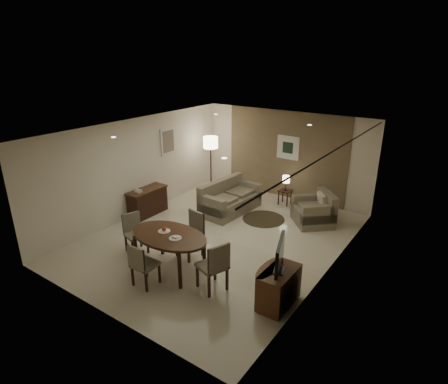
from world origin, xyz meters
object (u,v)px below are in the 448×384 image
Objects in this scene: dining_table at (170,252)px; chair_near at (145,264)px; chair_far at (189,236)px; console_desk at (148,202)px; tv_cabinet at (279,287)px; side_table at (285,197)px; armchair at (313,208)px; floor_lamp at (211,165)px; chair_left at (136,234)px; sofa at (230,197)px; chair_right at (212,265)px.

chair_near is at bearing -93.16° from dining_table.
console_desk is at bearing 164.15° from chair_far.
chair_far reaches higher than tv_cabinet.
armchair is at bearing -32.90° from side_table.
floor_lamp is (-4.50, 3.96, 0.57)m from tv_cabinet.
side_table is (1.51, 4.55, -0.23)m from chair_left.
sofa is 1.01× the size of floor_lamp.
tv_cabinet is 0.87× the size of chair_right.
chair_far is 2.71m from sofa.
chair_left is (1.35, -1.67, 0.08)m from console_desk.
chair_right reaches higher than console_desk.
sofa is at bearing -81.62° from chair_near.
sofa and armchair have the same top height.
floor_lamp reaches higher than chair_far.
tv_cabinet is 4.83m from side_table.
dining_table is at bearing -35.53° from console_desk.
tv_cabinet is 0.88× the size of chair_far.
sofa is at bearing 101.92° from dining_table.
tv_cabinet is 0.49× the size of sofa.
chair_far is at bearing -101.47° from chair_right.
sofa is at bearing -128.07° from side_table.
floor_lamp reaches higher than chair_right.
chair_right is 0.56× the size of sofa.
tv_cabinet is at bearing -0.69° from chair_far.
sofa is (-1.81, 3.32, -0.08)m from chair_right.
chair_far is 1.12× the size of chair_left.
armchair is (1.62, 4.54, -0.02)m from chair_near.
floor_lamp reaches higher than armchair.
dining_table is at bearing -163.96° from sofa.
side_table is (0.37, 4.66, -0.19)m from dining_table.
chair_left is 0.88× the size of chair_right.
console_desk is at bearing 144.47° from dining_table.
chair_left is at bearing 174.61° from dining_table.
chair_near reaches higher than side_table.
chair_far is 1.35m from chair_right.
chair_far is 1.24m from chair_left.
dining_table is 1.70× the size of chair_right.
chair_left is at bearing -78.63° from armchair.
chair_right is 2.30× the size of side_table.
chair_right reaches higher than armchair.
console_desk is at bearing 134.28° from sofa.
tv_cabinet is 3.54m from chair_left.
chair_near reaches higher than sofa.
chair_left is (-1.10, 0.77, -0.00)m from chair_near.
tv_cabinet reaches higher than side_table.
chair_far is (-2.44, 0.39, 0.16)m from tv_cabinet.
console_desk reaches higher than side_table.
chair_near reaches higher than chair_left.
sofa is 4.11× the size of side_table.
chair_far is at bearing -60.03° from floor_lamp.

